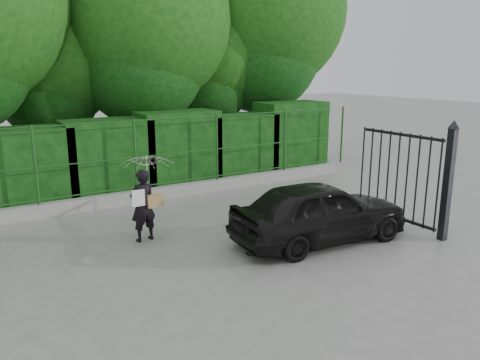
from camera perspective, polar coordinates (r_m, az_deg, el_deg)
ground at (r=8.04m, az=-3.99°, el=-10.83°), size 80.00×80.00×0.00m
kerb at (r=11.93m, az=-14.19°, el=-2.23°), size 14.00×0.25×0.30m
fence at (r=11.76m, az=-13.46°, el=2.85°), size 14.13×0.06×1.80m
hedge at (r=12.74m, az=-14.78°, el=2.66°), size 14.20×1.20×2.23m
trees at (r=14.98m, az=-14.89°, el=18.16°), size 17.10×6.15×8.08m
gate at (r=10.07m, az=21.80°, el=0.40°), size 0.22×2.33×2.36m
woman at (r=9.21m, az=-11.28°, el=-0.50°), size 1.00×1.02×1.69m
car at (r=9.18m, az=9.71°, el=-3.78°), size 3.66×1.70×1.21m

